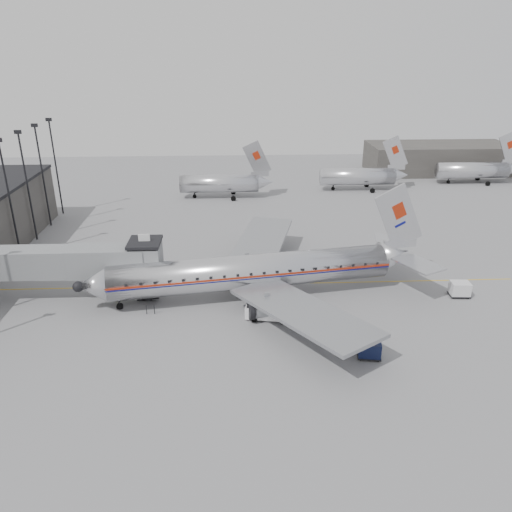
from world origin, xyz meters
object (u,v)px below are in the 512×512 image
(baggage_cart_navy, at_px, (369,349))
(baggage_cart_white, at_px, (460,289))
(service_van, at_px, (269,309))
(airliner, at_px, (258,271))
(ramp_worker, at_px, (119,291))

(baggage_cart_navy, xyz_separation_m, baggage_cart_white, (12.85, 11.07, 0.04))
(service_van, bearing_deg, airliner, 110.82)
(airliner, bearing_deg, ramp_worker, 171.36)
(service_van, xyz_separation_m, baggage_cart_white, (21.15, 3.99, -0.24))
(airliner, distance_m, baggage_cart_white, 22.11)
(baggage_cart_navy, relative_size, ramp_worker, 1.17)
(baggage_cart_navy, distance_m, baggage_cart_white, 16.96)
(ramp_worker, bearing_deg, service_van, -54.52)
(airliner, relative_size, baggage_cart_navy, 16.79)
(baggage_cart_navy, distance_m, ramp_worker, 26.99)
(service_van, height_order, baggage_cart_navy, service_van)
(airliner, bearing_deg, baggage_cart_white, -12.00)
(airliner, relative_size, baggage_cart_white, 16.92)
(airliner, bearing_deg, service_van, -89.87)
(airliner, bearing_deg, baggage_cart_navy, -62.27)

